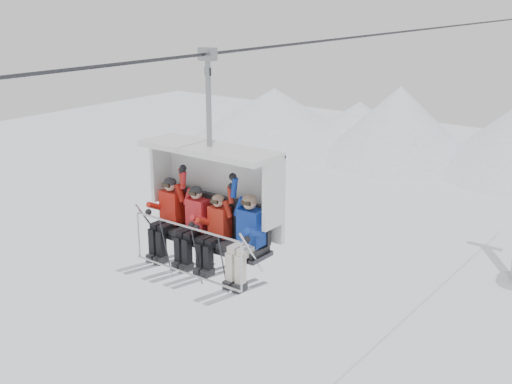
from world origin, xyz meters
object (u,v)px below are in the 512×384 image
Objects in this scene: skier_center_left at (194,222)px; skier_center_right at (215,230)px; skier_far_right at (247,235)px; skier_far_left at (168,214)px; chairlift_carrier at (216,193)px.

skier_center_right is at bearing -0.90° from skier_center_left.
skier_center_left is 1.25m from skier_far_right.
skier_center_left is 1.00× the size of skier_center_right.
chairlift_carrier is at bearing 18.37° from skier_far_left.
chairlift_carrier is at bearing 162.55° from skier_far_right.
chairlift_carrier is 2.36× the size of skier_center_left.
skier_center_right is at bearing -0.66° from skier_far_left.
chairlift_carrier is at bearing 128.64° from skier_center_right.
skier_far_left reaches higher than skier_center_right.
skier_far_left is 1.01× the size of skier_center_left.
skier_far_right is (0.72, 0.02, 0.06)m from skier_center_right.
skier_far_left is 1.92m from skier_far_right.
chairlift_carrier is 0.68m from skier_center_left.
skier_center_right is at bearing -178.63° from skier_far_right.
skier_far_right is at bearing 0.41° from skier_center_left.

